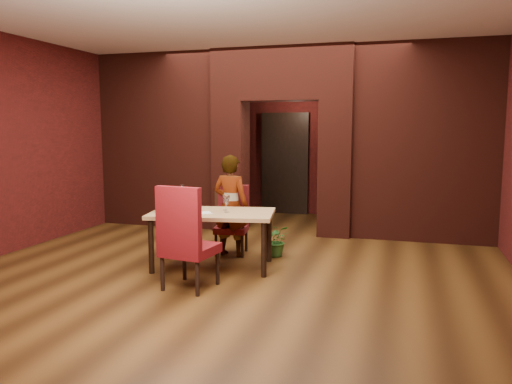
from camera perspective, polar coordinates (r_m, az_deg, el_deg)
floor at (r=7.06m, az=-0.95°, el=-7.76°), size 8.00×8.00×0.00m
ceiling at (r=6.95m, az=-1.01°, el=18.63°), size 7.00×8.00×0.04m
wall_back at (r=10.70m, az=5.53°, el=6.03°), size 7.00×0.04×3.20m
wall_front at (r=3.25m, az=-22.83°, el=2.53°), size 7.00×0.04×3.20m
wall_left at (r=8.56m, az=-24.03°, el=5.11°), size 0.04×8.00×3.20m
pillar_left at (r=9.04m, az=-2.89°, el=2.96°), size 0.55×0.55×2.30m
pillar_right at (r=8.60m, az=9.15°, el=2.65°), size 0.55×0.55×2.30m
lintel at (r=8.79m, az=3.05°, el=13.28°), size 2.45×0.55×0.90m
wing_wall_left at (r=9.58m, az=-10.94°, el=5.78°), size 2.28×0.35×3.20m
wing_wall_right at (r=8.51m, az=18.72°, el=5.35°), size 2.28×0.35×3.20m
vent_panel at (r=8.83m, az=-3.50°, el=-1.06°), size 0.40×0.03×0.50m
rear_door at (r=10.76m, az=3.34°, el=3.12°), size 0.90×0.08×2.10m
rear_door_frame at (r=10.72m, az=3.29°, el=3.11°), size 1.02×0.04×2.22m
dining_table at (r=6.64m, az=-4.98°, el=-5.43°), size 1.73×1.16×0.75m
chair_far at (r=7.29m, az=-2.84°, el=-3.26°), size 0.52×0.52×1.00m
chair_near at (r=5.79m, az=-7.56°, el=-5.08°), size 0.62×0.62×1.20m
person_seated at (r=7.17m, az=-2.90°, el=-1.56°), size 0.57×0.41×1.46m
wine_glass_a at (r=6.66m, az=-7.02°, el=-1.23°), size 0.09×0.09×0.21m
wine_glass_b at (r=6.64m, az=-3.50°, el=-1.22°), size 0.09×0.09×0.21m
wine_glass_c at (r=6.47m, az=-3.37°, el=-1.39°), size 0.09×0.09×0.22m
tasting_sheet at (r=6.48m, az=-6.34°, el=-2.39°), size 0.33×0.31×0.00m
wine_bucket at (r=6.70m, az=-10.73°, el=-1.25°), size 0.17×0.17×0.21m
water_bottle at (r=6.87m, az=-8.43°, el=-0.51°), size 0.08×0.08×0.33m
potted_plant at (r=7.21m, az=2.36°, el=-5.53°), size 0.47×0.42×0.47m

